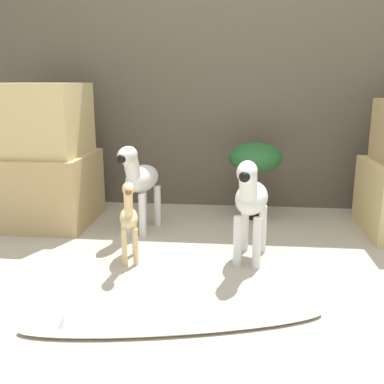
{
  "coord_description": "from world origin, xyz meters",
  "views": [
    {
      "loc": [
        0.09,
        -2.02,
        1.03
      ],
      "look_at": [
        -0.2,
        0.72,
        0.34
      ],
      "focal_mm": 42.0,
      "sensor_mm": 36.0,
      "label": 1
    }
  ],
  "objects_px": {
    "zebra_right": "(251,199)",
    "giraffe_figurine": "(129,217)",
    "zebra_left": "(139,179)",
    "surfboard": "(173,321)",
    "potted_palm_front": "(255,161)"
  },
  "relations": [
    {
      "from": "zebra_left",
      "to": "potted_palm_front",
      "type": "xyz_separation_m",
      "value": [
        0.79,
        0.41,
        0.07
      ]
    },
    {
      "from": "zebra_left",
      "to": "surfboard",
      "type": "relative_size",
      "value": 0.46
    },
    {
      "from": "zebra_right",
      "to": "giraffe_figurine",
      "type": "relative_size",
      "value": 1.24
    },
    {
      "from": "zebra_right",
      "to": "giraffe_figurine",
      "type": "height_order",
      "value": "zebra_right"
    },
    {
      "from": "zebra_right",
      "to": "giraffe_figurine",
      "type": "bearing_deg",
      "value": -173.28
    },
    {
      "from": "potted_palm_front",
      "to": "surfboard",
      "type": "distance_m",
      "value": 1.71
    },
    {
      "from": "surfboard",
      "to": "potted_palm_front",
      "type": "bearing_deg",
      "value": 76.17
    },
    {
      "from": "zebra_left",
      "to": "giraffe_figurine",
      "type": "height_order",
      "value": "zebra_left"
    },
    {
      "from": "zebra_right",
      "to": "zebra_left",
      "type": "distance_m",
      "value": 0.87
    },
    {
      "from": "surfboard",
      "to": "zebra_right",
      "type": "bearing_deg",
      "value": 65.31
    },
    {
      "from": "zebra_right",
      "to": "potted_palm_front",
      "type": "bearing_deg",
      "value": 86.41
    },
    {
      "from": "giraffe_figurine",
      "to": "potted_palm_front",
      "type": "bearing_deg",
      "value": 51.95
    },
    {
      "from": "giraffe_figurine",
      "to": "potted_palm_front",
      "type": "relative_size",
      "value": 0.87
    },
    {
      "from": "zebra_left",
      "to": "giraffe_figurine",
      "type": "distance_m",
      "value": 0.55
    },
    {
      "from": "zebra_right",
      "to": "potted_palm_front",
      "type": "distance_m",
      "value": 0.87
    }
  ]
}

